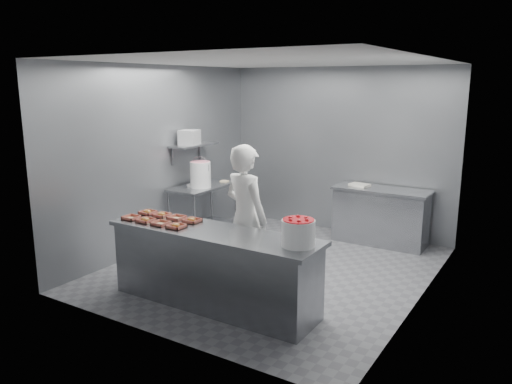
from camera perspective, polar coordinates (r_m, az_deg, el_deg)
floor at (r=7.04m, az=1.85°, el=-8.73°), size 4.50×4.50×0.00m
ceiling at (r=6.57m, az=2.02°, el=14.70°), size 4.50×4.50×0.00m
wall_back at (r=8.66m, az=9.42°, el=4.70°), size 4.00×0.04×2.80m
wall_left at (r=7.84m, az=-10.87°, el=3.85°), size 0.04×4.50×2.80m
wall_right at (r=5.94m, az=18.89°, el=0.71°), size 0.04×4.50×2.80m
service_counter at (r=5.82m, az=-4.87°, el=-8.61°), size 2.60×0.70×0.90m
prep_table at (r=8.22m, az=-6.01°, el=-1.34°), size 0.60×1.20×0.90m
back_counter at (r=8.22m, az=14.04°, el=-2.66°), size 1.50×0.60×0.90m
wall_shelf at (r=8.15m, az=-7.11°, el=5.36°), size 0.35×0.90×0.03m
tray_0 at (r=6.29m, az=-14.05°, el=-2.85°), size 0.19×0.18×0.04m
tray_1 at (r=6.13m, az=-12.50°, el=-3.15°), size 0.19×0.18×0.06m
tray_2 at (r=5.97m, az=-10.82°, el=-3.52°), size 0.19×0.18×0.04m
tray_3 at (r=5.81m, az=-9.10°, el=-3.85°), size 0.19×0.18×0.06m
tray_4 at (r=6.49m, az=-12.27°, el=-2.27°), size 0.19×0.18×0.06m
tray_5 at (r=6.33m, az=-10.70°, el=-2.58°), size 0.19×0.18×0.06m
tray_6 at (r=6.17m, az=-9.03°, el=-2.92°), size 0.19×0.18×0.04m
tray_7 at (r=6.02m, az=-7.32°, el=-3.22°), size 0.19×0.18×0.06m
worker at (r=6.11m, az=-1.18°, el=-3.00°), size 0.76×0.60×1.82m
strawberry_tub at (r=5.10m, az=4.85°, el=-4.55°), size 0.34×0.34×0.28m
glaze_bucket at (r=7.97m, az=-6.37°, el=2.06°), size 0.34×0.32×0.50m
bucket_lid at (r=8.12m, az=-6.81°, el=0.78°), size 0.36×0.36×0.02m
rag at (r=8.43m, az=-3.62°, el=1.25°), size 0.15×0.13×0.02m
appliance at (r=8.05m, az=-7.62°, el=6.21°), size 0.35×0.37×0.23m
paper_stack at (r=8.23m, az=11.76°, el=0.80°), size 0.34×0.28×0.04m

